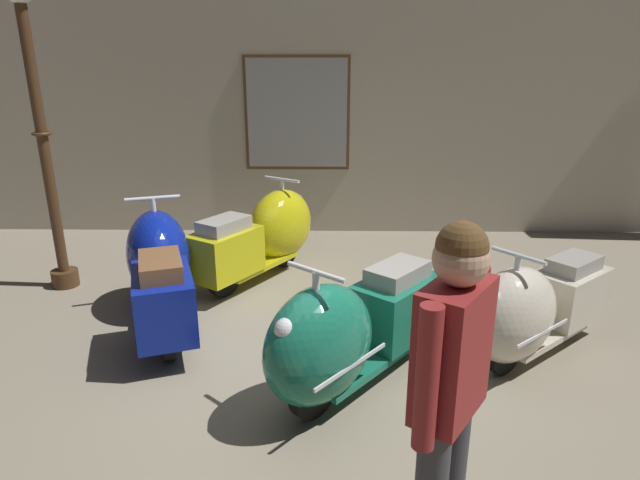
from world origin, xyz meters
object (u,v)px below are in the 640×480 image
visitor_0 (450,383)px  scooter_1 (266,234)px  scooter_3 (532,309)px  lamppost (40,121)px  scooter_2 (346,334)px  scooter_0 (160,269)px

visitor_0 → scooter_1: bearing=-36.2°
scooter_3 → visitor_0: bearing=20.7°
scooter_1 → lamppost: bearing=131.9°
scooter_2 → lamppost: (-3.01, 1.96, 1.29)m
scooter_2 → visitor_0: bearing=56.4°
scooter_2 → scooter_3: size_ratio=1.08×
scooter_2 → visitor_0: visitor_0 is taller
scooter_0 → scooter_3: scooter_0 is taller
scooter_2 → scooter_1: bearing=-120.0°
lamppost → scooter_0: bearing=-30.8°
visitor_0 → scooter_3: bearing=-85.1°
lamppost → scooter_3: bearing=-17.9°
scooter_2 → visitor_0: 1.52m
lamppost → visitor_0: 4.84m
scooter_1 → scooter_0: bearing=176.2°
scooter_3 → scooter_0: bearing=-50.7°
scooter_0 → scooter_2: scooter_0 is taller
scooter_0 → visitor_0: (2.09, -2.54, 0.49)m
scooter_0 → scooter_2: (1.69, -1.16, -0.02)m
scooter_3 → visitor_0: (-1.10, -1.88, 0.55)m
scooter_1 → scooter_2: 2.46m
scooter_2 → scooter_3: scooter_2 is taller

